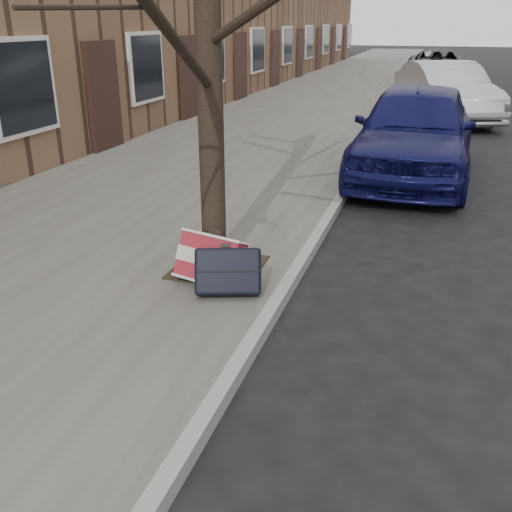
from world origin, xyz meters
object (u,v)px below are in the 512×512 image
(suitcase_red, at_px, (210,260))
(suitcase_navy, at_px, (228,271))
(car_near_front, at_px, (415,131))
(car_near_mid, at_px, (445,92))

(suitcase_red, relative_size, suitcase_navy, 1.08)
(suitcase_red, xyz_separation_m, car_near_front, (1.55, 5.18, 0.40))
(suitcase_navy, xyz_separation_m, car_near_mid, (1.74, 11.56, 0.38))
(suitcase_red, xyz_separation_m, suitcase_navy, (0.23, -0.15, -0.02))
(suitcase_navy, relative_size, car_near_front, 0.13)
(suitcase_navy, bearing_deg, car_near_mid, 62.73)
(car_near_mid, bearing_deg, suitcase_navy, -118.25)
(car_near_mid, bearing_deg, suitcase_red, -119.51)
(car_near_front, xyz_separation_m, car_near_mid, (0.43, 6.22, -0.03))
(suitcase_navy, relative_size, car_near_mid, 0.13)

